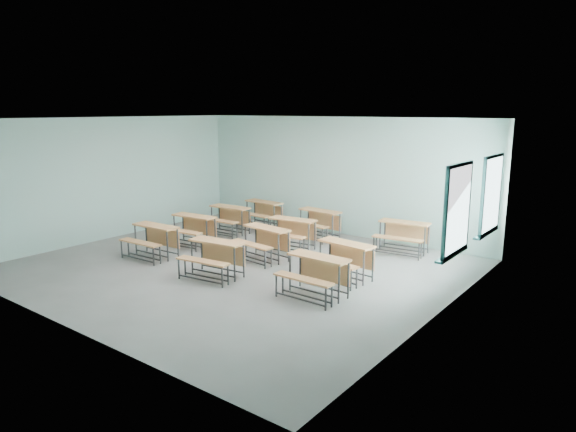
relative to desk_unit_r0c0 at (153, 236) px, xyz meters
The scene contains 12 objects.
room 2.53m from the desk_unit_r0c0, 17.23° to the left, with size 9.04×8.04×3.24m.
desk_unit_r0c0 is the anchor object (origin of this frame).
desk_unit_r0c1 2.18m from the desk_unit_r0c0, ahead, with size 1.29×0.95×0.75m.
desk_unit_r0c2 4.46m from the desk_unit_r0c0, ahead, with size 1.21×0.82×0.75m.
desk_unit_r1c0 1.32m from the desk_unit_r0c0, 94.95° to the left, with size 1.26×0.91×0.75m.
desk_unit_r1c1 2.59m from the desk_unit_r0c0, 32.74° to the left, with size 1.28×0.94×0.75m.
desk_unit_r1c2 4.55m from the desk_unit_r0c0, 16.89° to the left, with size 1.27×0.92×0.75m.
desk_unit_r2c0 2.77m from the desk_unit_r0c0, 94.84° to the left, with size 1.24×0.87×0.75m.
desk_unit_r2c1 3.28m from the desk_unit_r0c0, 49.67° to the left, with size 1.27×0.92×0.75m.
desk_unit_r3c0 3.93m from the desk_unit_r0c0, 90.00° to the left, with size 1.25×0.88×0.75m.
desk_unit_r3c1 4.34m from the desk_unit_r0c0, 61.98° to the left, with size 1.27×0.91×0.75m.
desk_unit_r3c2 5.92m from the desk_unit_r0c0, 40.85° to the left, with size 1.28×0.93×0.75m.
Camera 1 is at (7.41, -7.95, 3.41)m, focal length 32.00 mm.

